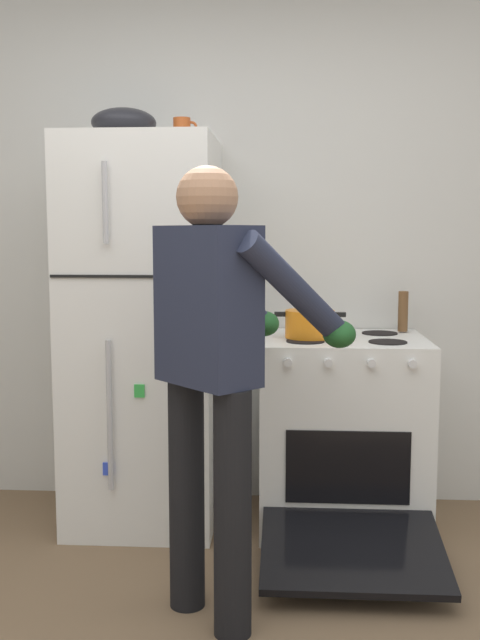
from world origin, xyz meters
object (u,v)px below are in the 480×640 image
stove_range (343,434)px  person_cook (217,353)px  coffee_mug (182,128)px  refrigerator (144,333)px  mixing_bowl (124,123)px  pepper_mill (403,311)px  red_pot (310,324)px

stove_range → person_cook: size_ratio=0.75×
stove_range → coffee_mug: (-0.75, 0.07, 1.42)m
stove_range → refrigerator: bearing=178.9°
refrigerator → stove_range: bearing=-1.1°
mixing_bowl → stove_range: bearing=-1.0°
mixing_bowl → person_cook: bearing=-60.3°
pepper_mill → mixing_bowl: (-1.32, -0.20, 0.88)m
refrigerator → person_cook: 0.99m
coffee_mug → mixing_bowl: mixing_bowl is taller
pepper_mill → mixing_bowl: mixing_bowl is taller
stove_range → person_cook: (-0.51, -0.88, 0.52)m
pepper_mill → refrigerator: bearing=-170.8°
person_cook → pepper_mill: 1.36m
refrigerator → mixing_bowl: mixing_bowl is taller
red_pot → mixing_bowl: mixing_bowl is taller
pepper_mill → mixing_bowl: size_ratio=0.66×
red_pot → coffee_mug: (-0.59, 0.10, 0.89)m
person_cook → refrigerator: bearing=115.7°
refrigerator → coffee_mug: coffee_mug is taller
refrigerator → pepper_mill: size_ratio=9.26×
refrigerator → mixing_bowl: 0.97m
refrigerator → pepper_mill: 1.26m
person_cook → mixing_bowl: 1.38m
person_cook → coffee_mug: coffee_mug is taller
refrigerator → person_cook: size_ratio=1.13×
person_cook → pepper_mill: size_ratio=8.19×
person_cook → mixing_bowl: bearing=119.7°
stove_range → red_pot: bearing=-168.6°
refrigerator → mixing_bowl: (-0.08, 0.00, 0.97)m
person_cook → coffee_mug: (-0.25, 0.94, 0.89)m
refrigerator → person_cook: refrigerator is taller
stove_range → coffee_mug: bearing=174.9°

